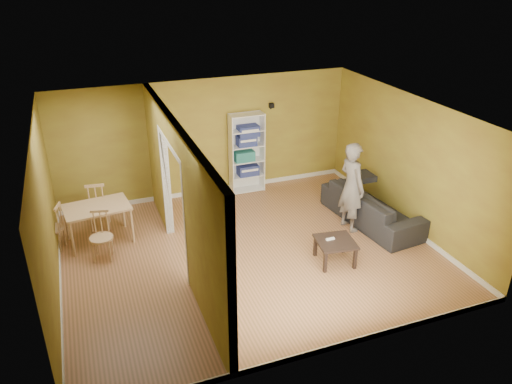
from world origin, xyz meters
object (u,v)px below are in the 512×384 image
(bookshelf, at_px, (246,152))
(coffee_table, at_px, (335,244))
(person, at_px, (352,179))
(dining_table, at_px, (97,210))
(chair_left, at_px, (52,228))
(chair_far, at_px, (98,204))
(chair_near, at_px, (101,237))
(sofa, at_px, (372,202))

(bookshelf, relative_size, coffee_table, 2.82)
(person, relative_size, bookshelf, 1.15)
(bookshelf, height_order, dining_table, bookshelf)
(bookshelf, xyz_separation_m, dining_table, (-3.35, -1.21, -0.26))
(chair_left, distance_m, chair_far, 1.03)
(person, xyz_separation_m, dining_table, (-4.65, 1.20, -0.39))
(chair_left, bearing_deg, bookshelf, 123.00)
(person, relative_size, dining_table, 1.79)
(chair_near, distance_m, chair_far, 1.22)
(bookshelf, bearing_deg, chair_near, -150.89)
(sofa, relative_size, person, 1.12)
(chair_near, bearing_deg, coffee_table, -8.75)
(person, distance_m, chair_left, 5.62)
(sofa, height_order, chair_near, chair_near)
(person, height_order, coffee_table, person)
(person, distance_m, chair_near, 4.72)
(person, bearing_deg, dining_table, 69.17)
(bookshelf, height_order, chair_near, bookshelf)
(sofa, relative_size, chair_far, 2.32)
(coffee_table, bearing_deg, chair_left, 154.61)
(person, relative_size, coffee_table, 3.25)
(person, height_order, chair_left, person)
(coffee_table, relative_size, chair_far, 0.64)
(sofa, height_order, coffee_table, sofa)
(chair_near, xyz_separation_m, chair_far, (0.05, 1.21, 0.06))
(coffee_table, bearing_deg, chair_far, 143.67)
(chair_near, bearing_deg, person, 6.68)
(sofa, distance_m, chair_near, 5.22)
(bookshelf, relative_size, chair_near, 2.02)
(sofa, xyz_separation_m, chair_far, (-5.14, 1.70, 0.06))
(bookshelf, distance_m, coffee_table, 3.48)
(coffee_table, height_order, chair_far, chair_far)
(sofa, height_order, person, person)
(dining_table, relative_size, chair_far, 1.16)
(dining_table, bearing_deg, person, -14.43)
(person, distance_m, coffee_table, 1.48)
(chair_left, height_order, chair_near, same)
(sofa, bearing_deg, person, 89.08)
(chair_left, relative_size, chair_near, 1.00)
(chair_near, bearing_deg, sofa, 7.93)
(coffee_table, relative_size, chair_left, 0.72)
(person, xyz_separation_m, coffee_table, (-0.86, -1.00, -0.68))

